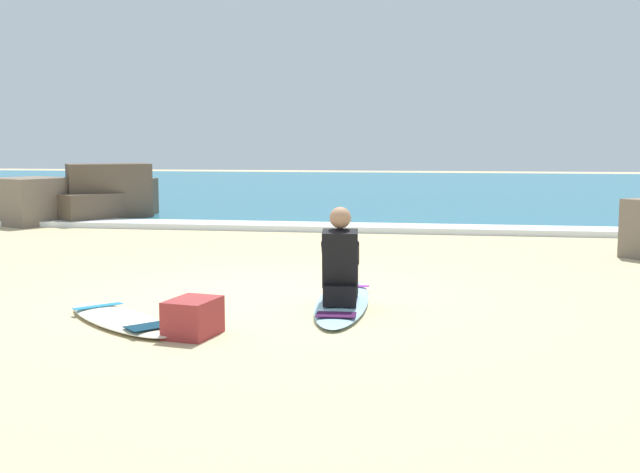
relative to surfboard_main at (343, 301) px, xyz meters
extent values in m
plane|color=#CCB584|center=(-0.86, 0.17, -0.04)|extent=(80.00, 80.00, 0.00)
cube|color=teal|center=(-0.86, 20.51, 0.01)|extent=(80.00, 28.00, 0.10)
cube|color=white|center=(-0.86, 6.81, 0.02)|extent=(80.00, 0.90, 0.11)
ellipsoid|color=#9ED1E5|center=(0.00, 0.00, 0.00)|extent=(0.66, 2.46, 0.07)
cube|color=purple|center=(-0.04, 0.68, 0.04)|extent=(0.48, 0.13, 0.01)
cube|color=#351037|center=(0.04, -0.78, 0.04)|extent=(0.38, 0.26, 0.01)
cube|color=black|center=(0.02, -0.35, 0.14)|extent=(0.35, 0.29, 0.20)
cylinder|color=black|center=(-0.10, -0.18, 0.29)|extent=(0.19, 0.42, 0.43)
cylinder|color=black|center=(-0.14, 0.02, 0.26)|extent=(0.15, 0.27, 0.42)
cube|color=black|center=(-0.15, 0.09, 0.07)|extent=(0.12, 0.23, 0.05)
cylinder|color=black|center=(0.10, -0.16, 0.29)|extent=(0.19, 0.42, 0.43)
cylinder|color=black|center=(0.09, 0.05, 0.26)|extent=(0.15, 0.27, 0.42)
cube|color=black|center=(0.09, 0.12, 0.07)|extent=(0.12, 0.23, 0.05)
cube|color=black|center=(0.02, -0.31, 0.49)|extent=(0.37, 0.33, 0.57)
sphere|color=#A37556|center=(0.01, -0.28, 0.88)|extent=(0.21, 0.21, 0.21)
cylinder|color=black|center=(-0.14, -0.18, 0.52)|extent=(0.13, 0.40, 0.31)
cylinder|color=black|center=(0.14, -0.15, 0.52)|extent=(0.13, 0.40, 0.31)
ellipsoid|color=#EFE5C6|center=(-1.90, -1.12, 0.00)|extent=(1.67, 1.57, 0.07)
cube|color=#1E7FB7|center=(-2.27, -0.78, 0.04)|extent=(0.39, 0.42, 0.01)
cube|color=#0A2C40|center=(-1.48, -1.50, 0.04)|extent=(0.42, 0.43, 0.01)
cube|color=brown|center=(-6.38, 7.32, 0.28)|extent=(1.73, 1.74, 0.62)
cube|color=#756656|center=(-7.33, 6.88, 0.44)|extent=(1.71, 1.68, 0.95)
cube|color=brown|center=(-5.82, 8.24, 0.40)|extent=(1.23, 0.98, 0.88)
cube|color=brown|center=(-6.03, 7.75, 0.57)|extent=(1.93, 1.71, 1.21)
cube|color=#756656|center=(-6.14, 8.26, 0.41)|extent=(1.98, 2.03, 0.89)
cube|color=maroon|center=(-1.08, -1.48, 0.12)|extent=(0.44, 0.54, 0.32)
camera|label=1|loc=(1.03, -7.66, 1.58)|focal=43.57mm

